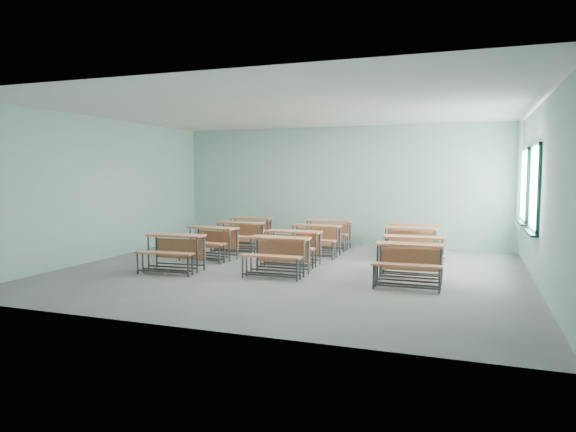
% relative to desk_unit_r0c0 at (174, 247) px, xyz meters
% --- Properties ---
extents(room, '(9.04, 8.04, 3.24)m').
position_rel_desk_unit_r0c0_xyz_m(room, '(2.27, 0.83, 1.11)').
color(room, gray).
rests_on(room, ground).
extents(desk_unit_r0c0, '(1.23, 0.87, 0.73)m').
position_rel_desk_unit_r0c0_xyz_m(desk_unit_r0c0, '(0.00, 0.00, 0.00)').
color(desk_unit_r0c0, '#BA6B43').
rests_on(desk_unit_r0c0, ground).
extents(desk_unit_r0c1, '(1.18, 0.80, 0.73)m').
position_rel_desk_unit_r0c0_xyz_m(desk_unit_r0c1, '(2.10, 0.34, 0.00)').
color(desk_unit_r0c1, '#BA6B43').
rests_on(desk_unit_r0c1, ground).
extents(desk_unit_r0c2, '(1.18, 0.80, 0.73)m').
position_rel_desk_unit_r0c0_xyz_m(desk_unit_r0c2, '(4.58, 0.25, 0.00)').
color(desk_unit_r0c2, '#BA6B43').
rests_on(desk_unit_r0c2, ground).
extents(desk_unit_r1c0, '(1.25, 0.92, 0.73)m').
position_rel_desk_unit_r0c0_xyz_m(desk_unit_r1c0, '(0.02, 1.50, 0.00)').
color(desk_unit_r1c0, '#BA6B43').
rests_on(desk_unit_r1c0, ground).
extents(desk_unit_r1c1, '(1.17, 0.79, 0.73)m').
position_rel_desk_unit_r0c0_xyz_m(desk_unit_r1c1, '(2.01, 1.44, 0.00)').
color(desk_unit_r1c1, '#BA6B43').
rests_on(desk_unit_r1c1, ground).
extents(desk_unit_r1c2, '(1.20, 0.83, 0.73)m').
position_rel_desk_unit_r0c0_xyz_m(desk_unit_r1c2, '(4.54, 1.30, 0.00)').
color(desk_unit_r1c2, '#BA6B43').
rests_on(desk_unit_r1c2, ground).
extents(desk_unit_r2c0, '(1.19, 0.82, 0.73)m').
position_rel_desk_unit_r0c0_xyz_m(desk_unit_r2c0, '(0.13, 2.76, 0.00)').
color(desk_unit_r2c0, '#BA6B43').
rests_on(desk_unit_r2c0, ground).
extents(desk_unit_r2c1, '(1.18, 0.80, 0.73)m').
position_rel_desk_unit_r0c0_xyz_m(desk_unit_r2c1, '(2.11, 2.77, 0.00)').
color(desk_unit_r2c1, '#BA6B43').
rests_on(desk_unit_r2c1, ground).
extents(desk_unit_r2c2, '(1.20, 0.83, 0.73)m').
position_rel_desk_unit_r0c0_xyz_m(desk_unit_r2c2, '(4.29, 2.96, 0.00)').
color(desk_unit_r2c2, '#BA6B43').
rests_on(desk_unit_r2c2, ground).
extents(desk_unit_r3c0, '(1.21, 0.84, 0.73)m').
position_rel_desk_unit_r0c0_xyz_m(desk_unit_r3c0, '(-0.17, 4.09, 0.00)').
color(desk_unit_r3c0, '#BA6B43').
rests_on(desk_unit_r3c0, ground).
extents(desk_unit_r3c1, '(1.18, 0.80, 0.73)m').
position_rel_desk_unit_r0c0_xyz_m(desk_unit_r3c1, '(2.07, 4.03, 0.00)').
color(desk_unit_r3c1, '#BA6B43').
rests_on(desk_unit_r3c1, ground).
extents(desk_unit_r3c2, '(1.26, 0.93, 0.73)m').
position_rel_desk_unit_r0c0_xyz_m(desk_unit_r3c2, '(4.27, 3.83, 0.00)').
color(desk_unit_r3c2, '#BA6B43').
rests_on(desk_unit_r3c2, ground).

